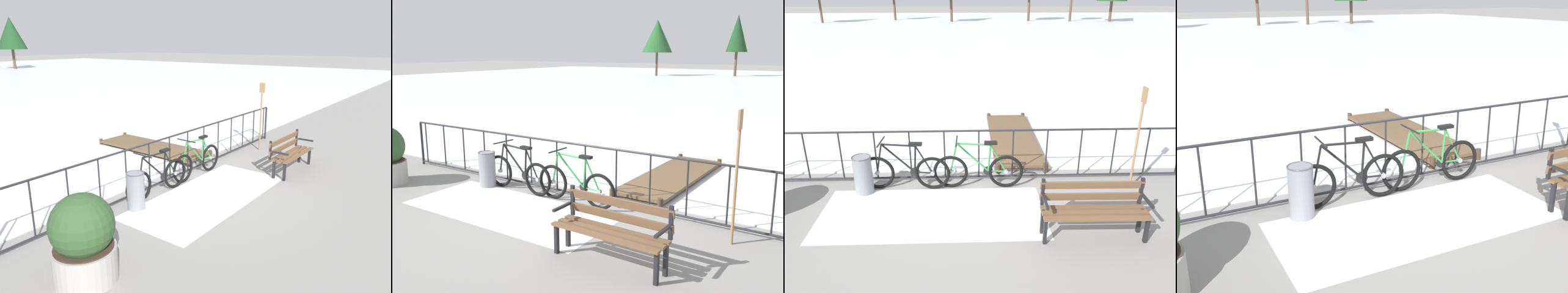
{
  "view_description": "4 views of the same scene",
  "coord_description": "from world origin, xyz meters",
  "views": [
    {
      "loc": [
        -6.36,
        -5.21,
        3.09
      ],
      "look_at": [
        0.4,
        -0.19,
        0.7
      ],
      "focal_mm": 33.87,
      "sensor_mm": 36.0,
      "label": 1
    },
    {
      "loc": [
        4.75,
        -6.61,
        2.78
      ],
      "look_at": [
        0.2,
        0.29,
        0.96
      ],
      "focal_mm": 40.51,
      "sensor_mm": 36.0,
      "label": 2
    },
    {
      "loc": [
        0.11,
        -6.78,
        3.55
      ],
      "look_at": [
        0.36,
        0.09,
        0.69
      ],
      "focal_mm": 34.94,
      "sensor_mm": 36.0,
      "label": 3
    },
    {
      "loc": [
        -3.51,
        -5.8,
        2.83
      ],
      "look_at": [
        -0.43,
        0.25,
        0.58
      ],
      "focal_mm": 42.25,
      "sensor_mm": 36.0,
      "label": 4
    }
  ],
  "objects": [
    {
      "name": "park_bench",
      "position": [
        2.01,
        -1.87,
        0.51
      ],
      "size": [
        1.61,
        0.51,
        0.89
      ],
      "color": "brown",
      "rests_on": "ground"
    },
    {
      "name": "trash_bin",
      "position": [
        -1.82,
        -0.42,
        0.37
      ],
      "size": [
        0.35,
        0.35,
        0.73
      ],
      "color": "gray",
      "rests_on": "ground"
    },
    {
      "name": "bicycle_near_railing",
      "position": [
        -1.07,
        -0.3,
        0.37
      ],
      "size": [
        1.71,
        0.52,
        0.97
      ],
      "color": "black",
      "rests_on": "ground"
    },
    {
      "name": "railing_fence",
      "position": [
        0.0,
        0.0,
        0.56
      ],
      "size": [
        9.06,
        0.06,
        1.07
      ],
      "color": "#232328",
      "rests_on": "ground"
    },
    {
      "name": "frozen_pond",
      "position": [
        0.0,
        28.4,
        0.01
      ],
      "size": [
        80.0,
        56.0,
        0.03
      ],
      "primitive_type": "cube",
      "color": "silver",
      "rests_on": "ground"
    },
    {
      "name": "ground_plane",
      "position": [
        0.0,
        0.0,
        0.0
      ],
      "size": [
        160.0,
        160.0,
        0.0
      ],
      "primitive_type": "plane",
      "color": "gray"
    },
    {
      "name": "wooden_dock",
      "position": [
        1.24,
        2.01,
        0.12
      ],
      "size": [
        1.1,
        3.53,
        0.2
      ],
      "color": "brown",
      "rests_on": "ground"
    },
    {
      "name": "oar_upright",
      "position": [
        3.2,
        -0.46,
        1.14
      ],
      "size": [
        0.04,
        0.16,
        1.98
      ],
      "color": "#937047",
      "rests_on": "ground"
    },
    {
      "name": "bicycle_second",
      "position": [
        0.32,
        -0.3,
        0.37
      ],
      "size": [
        1.71,
        0.52,
        0.97
      ],
      "color": "black",
      "rests_on": "ground"
    },
    {
      "name": "snow_patch",
      "position": [
        -0.49,
        -1.2,
        0.0
      ],
      "size": [
        3.82,
        1.66,
        0.01
      ],
      "primitive_type": "cube",
      "color": "white",
      "rests_on": "ground"
    }
  ]
}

